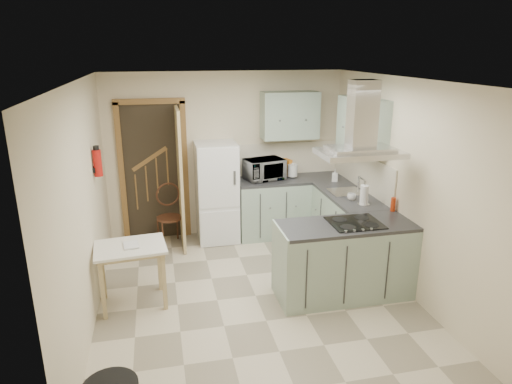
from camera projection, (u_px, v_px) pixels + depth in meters
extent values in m
plane|color=beige|center=(256.00, 296.00, 5.42)|extent=(4.20, 4.20, 0.00)
plane|color=silver|center=(256.00, 80.00, 4.67)|extent=(4.20, 4.20, 0.00)
plane|color=beige|center=(226.00, 155.00, 7.00)|extent=(3.60, 0.00, 3.60)
plane|color=beige|center=(84.00, 208.00, 4.67)|extent=(0.00, 4.20, 4.20)
plane|color=beige|center=(403.00, 186.00, 5.41)|extent=(0.00, 4.20, 4.20)
cube|color=brown|center=(154.00, 172.00, 6.81)|extent=(1.10, 0.12, 2.10)
cube|color=white|center=(217.00, 192.00, 6.83)|extent=(0.60, 0.60, 1.50)
cube|color=#9EB2A0|center=(272.00, 207.00, 7.10)|extent=(1.08, 0.60, 0.90)
cube|color=#9EB2A0|center=(339.00, 218.00, 6.64)|extent=(0.60, 1.95, 0.90)
cube|color=beige|center=(286.00, 158.00, 7.22)|extent=(1.68, 0.02, 0.50)
cube|color=#9EB2A0|center=(290.00, 115.00, 6.85)|extent=(0.85, 0.35, 0.70)
cube|color=#9EB2A0|center=(362.00, 125.00, 5.99)|extent=(0.35, 0.90, 0.70)
cube|color=#9EB2A0|center=(344.00, 260.00, 5.33)|extent=(1.55, 0.65, 0.90)
cube|color=black|center=(355.00, 223.00, 5.21)|extent=(0.58, 0.50, 0.01)
cube|color=silver|center=(360.00, 153.00, 4.97)|extent=(0.90, 0.55, 0.10)
cube|color=silver|center=(346.00, 192.00, 6.34)|extent=(0.45, 0.40, 0.01)
cylinder|color=#B2140F|center=(97.00, 163.00, 5.45)|extent=(0.10, 0.10, 0.32)
cube|color=tan|center=(133.00, 275.00, 5.15)|extent=(0.82, 0.65, 0.72)
cube|color=#542B1C|center=(169.00, 218.00, 6.74)|extent=(0.44, 0.44, 0.83)
imported|color=black|center=(264.00, 169.00, 6.92)|extent=(0.65, 0.51, 0.31)
cylinder|color=silver|center=(293.00, 170.00, 7.04)|extent=(0.20, 0.20, 0.23)
cube|color=orange|center=(287.00, 167.00, 7.14)|extent=(0.12, 0.19, 0.26)
imported|color=#ADACB8|center=(335.00, 175.00, 6.84)|extent=(0.11, 0.11, 0.18)
cylinder|color=silver|center=(364.00, 195.00, 5.79)|extent=(0.12, 0.12, 0.27)
imported|color=white|center=(352.00, 197.00, 6.00)|extent=(0.14, 0.14, 0.09)
cylinder|color=#BB3210|center=(393.00, 204.00, 5.58)|extent=(0.07, 0.07, 0.17)
imported|color=#983240|center=(123.00, 243.00, 5.01)|extent=(0.19, 0.24, 0.10)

